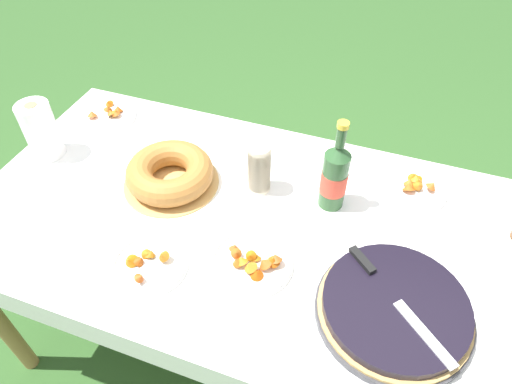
% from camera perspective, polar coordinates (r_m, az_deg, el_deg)
% --- Properties ---
extents(ground_plane, '(16.00, 16.00, 0.00)m').
position_cam_1_polar(ground_plane, '(2.02, 0.76, -18.36)').
color(ground_plane, '#335B28').
extents(garden_table, '(1.83, 0.92, 0.76)m').
position_cam_1_polar(garden_table, '(1.44, 1.02, -5.96)').
color(garden_table, '#A87A47').
rests_on(garden_table, ground_plane).
extents(tablecloth, '(1.84, 0.93, 0.10)m').
position_cam_1_polar(tablecloth, '(1.39, 1.05, -4.46)').
color(tablecloth, white).
rests_on(tablecloth, garden_table).
extents(berry_tart, '(0.40, 0.40, 0.06)m').
position_cam_1_polar(berry_tart, '(1.23, 16.91, -13.79)').
color(berry_tart, '#38383D').
rests_on(berry_tart, tablecloth).
extents(serving_knife, '(0.30, 0.27, 0.01)m').
position_cam_1_polar(serving_knife, '(1.21, 16.36, -11.93)').
color(serving_knife, silver).
rests_on(serving_knife, berry_tart).
extents(bundt_cake, '(0.31, 0.31, 0.09)m').
position_cam_1_polar(bundt_cake, '(1.49, -10.71, 2.33)').
color(bundt_cake, tan).
rests_on(bundt_cake, tablecloth).
extents(cup_stack, '(0.07, 0.07, 0.18)m').
position_cam_1_polar(cup_stack, '(1.42, 0.42, 2.97)').
color(cup_stack, beige).
rests_on(cup_stack, tablecloth).
extents(cider_bottle_green, '(0.08, 0.08, 0.31)m').
position_cam_1_polar(cider_bottle_green, '(1.38, 9.80, 1.96)').
color(cider_bottle_green, '#2D562D').
rests_on(cider_bottle_green, tablecloth).
extents(snack_plate_near, '(0.23, 0.23, 0.05)m').
position_cam_1_polar(snack_plate_near, '(1.86, -18.25, 9.09)').
color(snack_plate_near, white).
rests_on(snack_plate_near, tablecloth).
extents(snack_plate_left, '(0.21, 0.21, 0.05)m').
position_cam_1_polar(snack_plate_left, '(1.56, 19.18, 0.57)').
color(snack_plate_left, white).
rests_on(snack_plate_left, tablecloth).
extents(snack_plate_right, '(0.23, 0.23, 0.06)m').
position_cam_1_polar(snack_plate_right, '(1.28, -0.43, -8.71)').
color(snack_plate_right, white).
rests_on(snack_plate_right, tablecloth).
extents(snack_plate_far, '(0.21, 0.21, 0.05)m').
position_cam_1_polar(snack_plate_far, '(1.31, -13.19, -8.71)').
color(snack_plate_far, white).
rests_on(snack_plate_far, tablecloth).
extents(paper_towel_roll, '(0.11, 0.11, 0.20)m').
position_cam_1_polar(paper_towel_roll, '(1.71, -25.29, 6.99)').
color(paper_towel_roll, white).
rests_on(paper_towel_roll, tablecloth).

